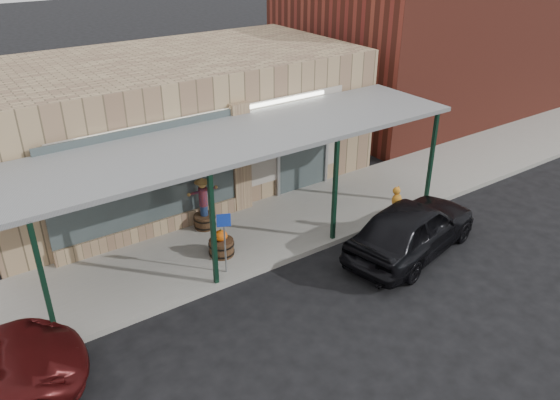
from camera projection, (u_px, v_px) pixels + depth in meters
ground at (331, 307)px, 12.48m from camera, size 120.00×120.00×0.00m
sidewalk at (249, 237)px, 15.08m from camera, size 40.00×3.20×0.15m
storefront at (172, 123)px, 17.50m from camera, size 12.00×6.25×4.20m
awning at (246, 138)px, 13.71m from camera, size 12.00×3.00×3.04m
block_buildings_near at (209, 56)px, 18.51m from camera, size 61.00×8.00×8.00m
barrel_scarecrow at (204, 211)px, 15.19m from camera, size 0.93×0.64×1.53m
barrel_pumpkin at (221, 246)px, 14.04m from camera, size 0.65×0.65×0.76m
handicap_sign at (224, 235)px, 12.99m from camera, size 0.31×0.16×1.62m
parked_sedan at (412, 228)px, 14.21m from camera, size 4.66×2.66×1.57m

